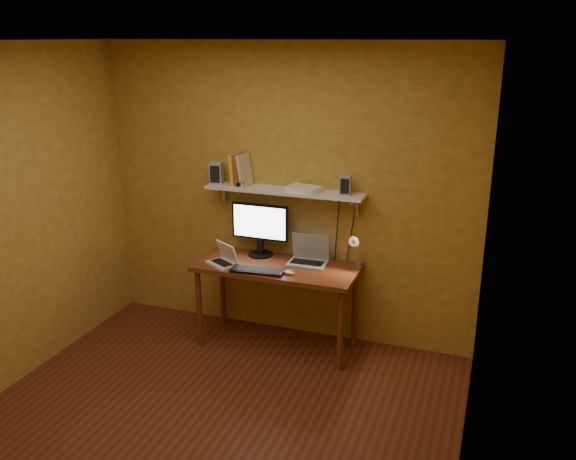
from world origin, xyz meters
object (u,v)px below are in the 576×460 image
at_px(netbook, 224,258).
at_px(speaker_left, 217,173).
at_px(shelf_camera, 239,184).
at_px(desk_lamp, 356,246).
at_px(mouse, 289,272).
at_px(desk, 277,275).
at_px(speaker_right, 345,185).
at_px(laptop, 309,256).
at_px(monitor, 260,227).
at_px(wall_shelf, 284,191).
at_px(router, 304,189).
at_px(keyboard, 257,271).

bearing_deg(netbook, speaker_left, 153.54).
bearing_deg(shelf_camera, desk_lamp, 0.03).
bearing_deg(mouse, desk, 152.84).
bearing_deg(desk, desk_lamp, 10.81).
relative_size(netbook, speaker_left, 1.63).
bearing_deg(shelf_camera, speaker_right, 4.61).
bearing_deg(speaker_right, laptop, -176.09).
bearing_deg(speaker_left, monitor, -11.16).
height_order(netbook, shelf_camera, shelf_camera).
xyz_separation_m(wall_shelf, shelf_camera, (-0.39, -0.07, 0.05)).
height_order(speaker_right, shelf_camera, speaker_right).
relative_size(netbook, shelf_camera, 3.18).
bearing_deg(wall_shelf, speaker_left, 179.66).
distance_m(desk, router, 0.78).
distance_m(desk, speaker_right, 0.97).
xyz_separation_m(laptop, shelf_camera, (-0.64, -0.02, 0.59)).
distance_m(laptop, speaker_right, 0.70).
bearing_deg(keyboard, wall_shelf, 70.63).
relative_size(desk, monitor, 2.67).
relative_size(laptop, desk_lamp, 0.88).
distance_m(keyboard, shelf_camera, 0.78).
bearing_deg(laptop, shelf_camera, -178.99).
bearing_deg(shelf_camera, desk, -17.69).
bearing_deg(monitor, shelf_camera, -158.28).
bearing_deg(netbook, laptop, 52.90).
height_order(speaker_right, router, speaker_right).
xyz_separation_m(desk, wall_shelf, (0.00, 0.19, 0.69)).
relative_size(keyboard, router, 1.64).
distance_m(laptop, mouse, 0.32).
height_order(desk, router, router).
bearing_deg(wall_shelf, monitor, -179.03).
xyz_separation_m(desk_lamp, router, (-0.48, 0.06, 0.44)).
xyz_separation_m(desk, mouse, (0.16, -0.16, 0.10)).
height_order(mouse, router, router).
distance_m(mouse, speaker_left, 1.13).
distance_m(keyboard, desk_lamp, 0.85).
relative_size(laptop, mouse, 3.67).
bearing_deg(netbook, shelf_camera, 111.80).
bearing_deg(netbook, mouse, 27.92).
height_order(desk, mouse, mouse).
distance_m(desk, laptop, 0.32).
xyz_separation_m(keyboard, router, (0.28, 0.38, 0.64)).
height_order(desk, keyboard, keyboard).
distance_m(desk_lamp, speaker_right, 0.52).
bearing_deg(speaker_right, netbook, -167.99).
height_order(netbook, speaker_left, speaker_left).
distance_m(laptop, shelf_camera, 0.87).
xyz_separation_m(wall_shelf, router, (0.18, -0.01, 0.04)).
xyz_separation_m(netbook, speaker_right, (0.97, 0.33, 0.65)).
relative_size(desk_lamp, router, 1.39).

